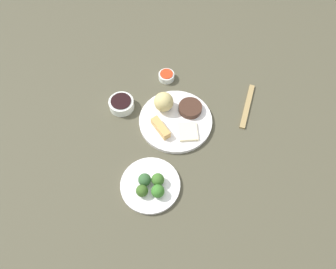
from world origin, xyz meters
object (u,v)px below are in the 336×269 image
(broccoli_plate, at_px, (150,185))
(soy_sauce_bowl, at_px, (121,104))
(sauce_ramekin_sweet_and_sour, at_px, (167,76))
(main_plate, at_px, (176,121))
(chopsticks_pair, at_px, (247,106))

(broccoli_plate, relative_size, soy_sauce_bowl, 2.13)
(soy_sauce_bowl, xyz_separation_m, sauce_ramekin_sweet_and_sour, (0.19, 0.12, -0.01))
(main_plate, xyz_separation_m, chopsticks_pair, (0.29, 0.04, -0.00))
(chopsticks_pair, bearing_deg, sauce_ramekin_sweet_and_sour, 149.05)
(broccoli_plate, bearing_deg, soy_sauce_bowl, 103.66)
(soy_sauce_bowl, xyz_separation_m, chopsticks_pair, (0.48, -0.05, -0.01))
(soy_sauce_bowl, relative_size, sauce_ramekin_sweet_and_sour, 1.49)
(main_plate, bearing_deg, sauce_ramekin_sweet_and_sour, 91.94)
(main_plate, relative_size, soy_sauce_bowl, 2.88)
(broccoli_plate, distance_m, soy_sauce_bowl, 0.35)
(chopsticks_pair, bearing_deg, broccoli_plate, -144.53)
(main_plate, xyz_separation_m, soy_sauce_bowl, (-0.20, 0.09, 0.01))
(sauce_ramekin_sweet_and_sour, bearing_deg, chopsticks_pair, -30.95)
(main_plate, relative_size, broccoli_plate, 1.36)
(broccoli_plate, xyz_separation_m, chopsticks_pair, (0.40, 0.29, -0.00))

